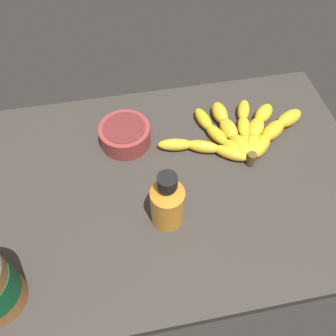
# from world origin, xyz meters

# --- Properties ---
(ground_plane) EXTENTS (0.91, 0.58, 0.03)m
(ground_plane) POSITION_xyz_m (0.00, 0.00, -0.02)
(ground_plane) COLOR #38332D
(banana_bunch) EXTENTS (0.37, 0.20, 0.04)m
(banana_bunch) POSITION_xyz_m (0.21, 0.09, 0.02)
(banana_bunch) COLOR yellow
(banana_bunch) RESTS_ON ground_plane
(honey_bottle) EXTENTS (0.07, 0.07, 0.14)m
(honey_bottle) POSITION_xyz_m (-0.00, -0.09, 0.06)
(honey_bottle) COLOR orange
(honey_bottle) RESTS_ON ground_plane
(small_bowl) EXTENTS (0.12, 0.12, 0.05)m
(small_bowl) POSITION_xyz_m (-0.06, 0.13, 0.03)
(small_bowl) COLOR #993838
(small_bowl) RESTS_ON ground_plane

